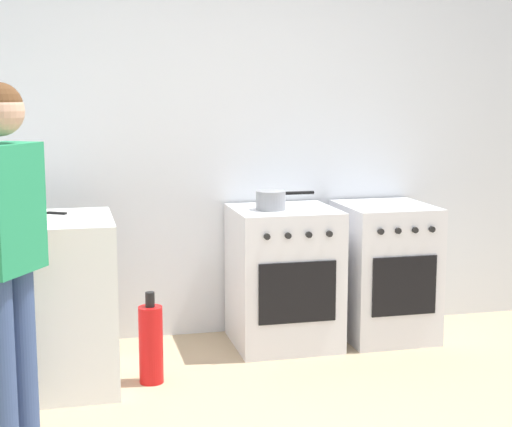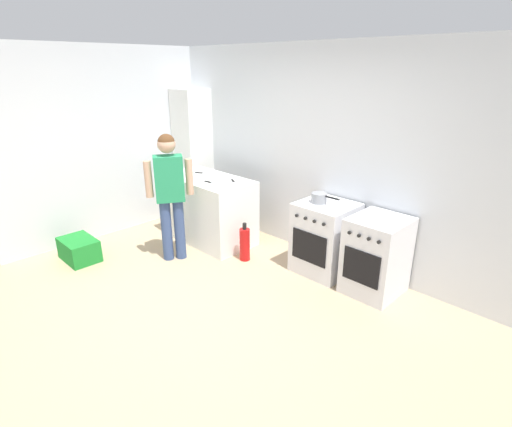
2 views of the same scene
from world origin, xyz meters
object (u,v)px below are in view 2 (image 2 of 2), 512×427
object	(u,v)px
knife_paring	(210,182)
knife_bread	(188,170)
oven_left	(325,238)
oven_right	(376,256)
larder_cabinet	(193,155)
knife_carving	(205,173)
person	(170,188)
fire_extinguisher	(245,244)
pot	(319,198)
knife_utility	(232,179)
recycling_crate_lower	(79,249)

from	to	relation	value
knife_paring	knife_bread	xyz separation A→B (m)	(-0.71, 0.18, -0.00)
oven_left	knife_bread	size ratio (longest dim) A/B	2.47
oven_right	larder_cabinet	xyz separation A→B (m)	(-3.32, 0.10, 0.57)
knife_carving	person	xyz separation A→B (m)	(0.35, -0.82, 0.04)
knife_carving	larder_cabinet	size ratio (longest dim) A/B	0.15
fire_extinguisher	pot	bearing A→B (deg)	29.58
person	larder_cabinet	bearing A→B (deg)	133.19
knife_utility	knife_carving	xyz separation A→B (m)	(-0.51, -0.04, -0.00)
larder_cabinet	recycling_crate_lower	bearing A→B (deg)	-82.06
knife_utility	knife_bread	bearing A→B (deg)	-171.85
person	knife_paring	bearing A→B (deg)	84.82
oven_right	knife_bread	size ratio (longest dim) A/B	2.47
knife_utility	oven_right	bearing A→B (deg)	5.83
knife_paring	person	xyz separation A→B (m)	(-0.05, -0.57, 0.04)
pot	person	distance (m)	1.79
knife_carving	recycling_crate_lower	size ratio (longest dim) A/B	0.56
recycling_crate_lower	knife_carving	bearing A→B (deg)	74.69
recycling_crate_lower	larder_cabinet	xyz separation A→B (m)	(-0.29, 2.06, 0.86)
oven_right	recycling_crate_lower	bearing A→B (deg)	-147.13
pot	larder_cabinet	size ratio (longest dim) A/B	0.18
oven_right	knife_utility	bearing A→B (deg)	-174.17
knife_utility	knife_bread	world-z (taller)	same
recycling_crate_lower	knife_bread	bearing A→B (deg)	84.37
oven_left	pot	size ratio (longest dim) A/B	2.37
oven_right	knife_bread	world-z (taller)	knife_bread
oven_left	larder_cabinet	xyz separation A→B (m)	(-2.65, 0.10, 0.57)
oven_right	pot	distance (m)	0.90
recycling_crate_lower	larder_cabinet	size ratio (longest dim) A/B	0.26
fire_extinguisher	recycling_crate_lower	xyz separation A→B (m)	(-1.49, -1.48, -0.08)
knife_utility	knife_carving	world-z (taller)	same
knife_paring	pot	bearing A→B (deg)	18.55
oven_left	knife_utility	size ratio (longest dim) A/B	3.69
oven_left	fire_extinguisher	world-z (taller)	oven_left
oven_right	knife_carving	xyz separation A→B (m)	(-2.56, -0.25, 0.48)
pot	knife_carving	bearing A→B (deg)	-173.05
knife_paring	person	size ratio (longest dim) A/B	0.13
oven_left	recycling_crate_lower	xyz separation A→B (m)	(-2.36, -1.96, -0.29)
fire_extinguisher	knife_carving	bearing A→B (deg)	167.72
pot	knife_bread	world-z (taller)	pot
oven_left	fire_extinguisher	distance (m)	1.01
pot	knife_carving	distance (m)	1.82
oven_right	knife_utility	distance (m)	2.12
knife_utility	larder_cabinet	bearing A→B (deg)	166.15
person	recycling_crate_lower	bearing A→B (deg)	-133.05
knife_utility	larder_cabinet	world-z (taller)	larder_cabinet
pot	recycling_crate_lower	bearing A→B (deg)	-139.78
knife_carving	recycling_crate_lower	distance (m)	1.92
oven_right	pot	world-z (taller)	pot
knife_paring	knife_bread	bearing A→B (deg)	166.01
recycling_crate_lower	larder_cabinet	distance (m)	2.25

